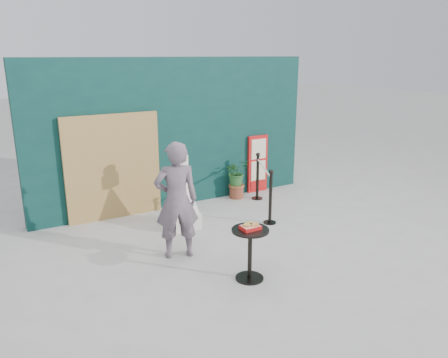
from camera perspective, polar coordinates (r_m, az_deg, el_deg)
ground at (r=6.85m, az=5.12°, el=-10.49°), size 60.00×60.00×0.00m
back_wall at (r=9.02m, az=-6.26°, el=6.02°), size 6.00×0.30×3.00m
bamboo_fence at (r=8.47m, az=-14.25°, el=1.50°), size 1.80×0.08×2.00m
woman at (r=6.66m, az=-6.23°, el=-2.80°), size 0.76×0.60×1.83m
menu_board at (r=9.94m, az=4.41°, el=1.99°), size 0.50×0.07×1.30m
statue at (r=7.87m, az=-5.46°, el=-2.01°), size 0.60×0.60×1.53m
cafe_table at (r=6.10m, az=3.42°, el=-8.74°), size 0.52×0.52×0.75m
food_basket at (r=5.99m, az=3.47°, el=-6.22°), size 0.26×0.19×0.11m
planter at (r=9.49m, az=1.66°, el=0.43°), size 0.51×0.44×0.87m
stanchion_barrier at (r=8.77m, az=5.18°, el=-1.00°), size 0.84×1.54×1.03m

